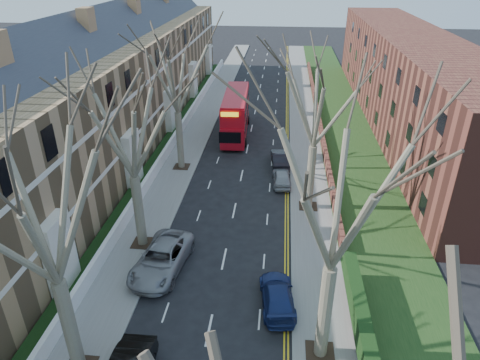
# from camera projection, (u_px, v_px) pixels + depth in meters

# --- Properties ---
(pavement_left) EXTENTS (3.00, 102.00, 0.12)m
(pavement_left) POSITION_uv_depth(u_px,v_px,m) (200.00, 126.00, 49.43)
(pavement_left) COLOR slate
(pavement_left) RESTS_ON ground
(pavement_right) EXTENTS (3.00, 102.00, 0.12)m
(pavement_right) POSITION_uv_depth(u_px,v_px,m) (304.00, 129.00, 48.38)
(pavement_right) COLOR slate
(pavement_right) RESTS_ON ground
(terrace_left) EXTENTS (9.70, 78.00, 13.60)m
(terrace_left) POSITION_uv_depth(u_px,v_px,m) (103.00, 98.00, 40.51)
(terrace_left) COLOR #97754C
(terrace_left) RESTS_ON ground
(flats_right) EXTENTS (13.97, 54.00, 10.00)m
(flats_right) POSITION_uv_depth(u_px,v_px,m) (408.00, 80.00, 48.62)
(flats_right) COLOR brown
(flats_right) RESTS_ON ground
(front_wall_left) EXTENTS (0.30, 78.00, 1.00)m
(front_wall_left) POSITION_uv_depth(u_px,v_px,m) (169.00, 148.00, 42.26)
(front_wall_left) COLOR white
(front_wall_left) RESTS_ON ground
(grass_verge_right) EXTENTS (6.00, 102.00, 0.06)m
(grass_verge_right) POSITION_uv_depth(u_px,v_px,m) (345.00, 130.00, 47.94)
(grass_verge_right) COLOR #1A3814
(grass_verge_right) RESTS_ON ground
(tree_left_mid) EXTENTS (10.50, 10.50, 14.71)m
(tree_left_mid) POSITION_uv_depth(u_px,v_px,m) (36.00, 195.00, 15.90)
(tree_left_mid) COLOR #6F674F
(tree_left_mid) RESTS_ON ground
(tree_left_far) EXTENTS (10.15, 10.15, 14.22)m
(tree_left_far) POSITION_uv_depth(u_px,v_px,m) (127.00, 115.00, 24.87)
(tree_left_far) COLOR #6F674F
(tree_left_far) RESTS_ON ground
(tree_left_dist) EXTENTS (10.50, 10.50, 14.71)m
(tree_left_dist) POSITION_uv_depth(u_px,v_px,m) (174.00, 64.00, 35.30)
(tree_left_dist) COLOR #6F674F
(tree_left_dist) RESTS_ON ground
(tree_right_mid) EXTENTS (10.50, 10.50, 14.71)m
(tree_right_mid) POSITION_uv_depth(u_px,v_px,m) (341.00, 184.00, 16.67)
(tree_right_mid) COLOR #6F674F
(tree_right_mid) RESTS_ON ground
(tree_right_far) EXTENTS (10.15, 10.15, 14.22)m
(tree_right_far) POSITION_uv_depth(u_px,v_px,m) (318.00, 92.00, 29.16)
(tree_right_far) COLOR #6F674F
(tree_right_far) RESTS_ON ground
(double_decker_bus) EXTENTS (3.03, 10.74, 4.47)m
(double_decker_bus) POSITION_uv_depth(u_px,v_px,m) (236.00, 115.00, 46.27)
(double_decker_bus) COLOR #A80C18
(double_decker_bus) RESTS_ON ground
(car_left_far) EXTENTS (3.39, 6.09, 1.61)m
(car_left_far) POSITION_uv_depth(u_px,v_px,m) (162.00, 259.00, 26.49)
(car_left_far) COLOR gray
(car_left_far) RESTS_ON ground
(car_right_near) EXTENTS (2.34, 4.63, 1.29)m
(car_right_near) POSITION_uv_depth(u_px,v_px,m) (277.00, 296.00, 23.85)
(car_right_near) COLOR navy
(car_right_near) RESTS_ON ground
(car_right_mid) EXTENTS (1.78, 3.85, 1.28)m
(car_right_mid) POSITION_uv_depth(u_px,v_px,m) (282.00, 177.00, 36.62)
(car_right_mid) COLOR #93969B
(car_right_mid) RESTS_ON ground
(car_right_far) EXTENTS (1.89, 4.38, 1.40)m
(car_right_far) POSITION_uv_depth(u_px,v_px,m) (280.00, 159.00, 39.82)
(car_right_far) COLOR black
(car_right_far) RESTS_ON ground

